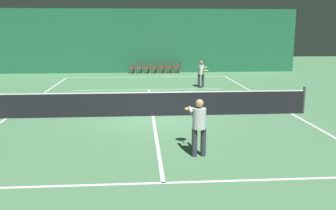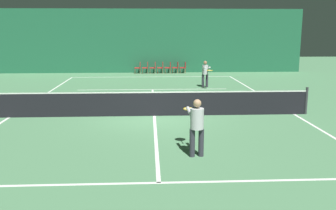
{
  "view_description": "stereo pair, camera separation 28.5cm",
  "coord_description": "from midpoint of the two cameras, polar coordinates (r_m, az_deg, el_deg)",
  "views": [
    {
      "loc": [
        -0.47,
        -14.04,
        3.3
      ],
      "look_at": [
        0.42,
        -2.22,
        0.88
      ],
      "focal_mm": 40.0,
      "sensor_mm": 36.0,
      "label": 1
    },
    {
      "loc": [
        -0.19,
        -14.06,
        3.3
      ],
      "look_at": [
        0.42,
        -2.22,
        0.88
      ],
      "focal_mm": 40.0,
      "sensor_mm": 36.0,
      "label": 2
    }
  ],
  "objects": [
    {
      "name": "court_line_sideline_right",
      "position": [
        15.56,
        17.82,
        -1.24
      ],
      "size": [
        0.1,
        23.8,
        0.0
      ],
      "color": "white",
      "rests_on": "ground"
    },
    {
      "name": "tennis_net",
      "position": [
        14.33,
        -2.9,
        0.31
      ],
      "size": [
        12.0,
        0.1,
        1.07
      ],
      "color": "black",
      "rests_on": "ground"
    },
    {
      "name": "player_near",
      "position": [
        9.78,
        3.87,
        -2.73
      ],
      "size": [
        0.49,
        1.32,
        1.53
      ],
      "rotation": [
        0.0,
        0.0,
        1.69
      ],
      "color": "#2D2D38",
      "rests_on": "ground"
    },
    {
      "name": "ground_plane",
      "position": [
        14.43,
        -2.88,
        -1.68
      ],
      "size": [
        60.0,
        60.0,
        0.0
      ],
      "primitive_type": "plane",
      "color": "#4C7F56"
    },
    {
      "name": "player_far",
      "position": [
        21.53,
        4.71,
        5.06
      ],
      "size": [
        0.48,
        1.31,
        1.5
      ],
      "rotation": [
        0.0,
        0.0,
        -1.46
      ],
      "color": "#2D2D38",
      "rests_on": "ground"
    },
    {
      "name": "courtside_chair_3",
      "position": [
        28.22,
        -2.14,
        5.83
      ],
      "size": [
        0.44,
        0.44,
        0.84
      ],
      "rotation": [
        0.0,
        0.0,
        -1.57
      ],
      "color": "brown",
      "rests_on": "ground"
    },
    {
      "name": "court_line_baseline_far",
      "position": [
        26.16,
        -3.55,
        4.3
      ],
      "size": [
        11.0,
        0.1,
        0.0
      ],
      "color": "white",
      "rests_on": "ground"
    },
    {
      "name": "court_line_sideline_left",
      "position": [
        15.33,
        -23.91,
        -1.88
      ],
      "size": [
        0.1,
        23.8,
        0.0
      ],
      "color": "white",
      "rests_on": "ground"
    },
    {
      "name": "backdrop_curtain",
      "position": [
        28.62,
        -3.69,
        9.69
      ],
      "size": [
        23.0,
        0.12,
        4.76
      ],
      "color": "#1E5B3D",
      "rests_on": "ground"
    },
    {
      "name": "courtside_chair_1",
      "position": [
        28.2,
        -4.45,
        5.8
      ],
      "size": [
        0.44,
        0.44,
        0.84
      ],
      "rotation": [
        0.0,
        0.0,
        -1.57
      ],
      "color": "brown",
      "rests_on": "ground"
    },
    {
      "name": "court_line_service_far",
      "position": [
        20.71,
        -3.34,
        2.38
      ],
      "size": [
        8.25,
        0.1,
        0.0
      ],
      "color": "white",
      "rests_on": "ground"
    },
    {
      "name": "courtside_chair_6",
      "position": [
        28.33,
        1.31,
        5.86
      ],
      "size": [
        0.44,
        0.44,
        0.84
      ],
      "rotation": [
        0.0,
        0.0,
        -1.57
      ],
      "color": "brown",
      "rests_on": "ground"
    },
    {
      "name": "courtside_chair_0",
      "position": [
        28.2,
        -5.6,
        5.78
      ],
      "size": [
        0.44,
        0.44,
        0.84
      ],
      "rotation": [
        0.0,
        0.0,
        -1.57
      ],
      "color": "brown",
      "rests_on": "ground"
    },
    {
      "name": "court_line_service_near",
      "position": [
        8.34,
        -1.71,
        -11.77
      ],
      "size": [
        8.25,
        0.1,
        0.0
      ],
      "color": "white",
      "rests_on": "ground"
    },
    {
      "name": "court_line_centre",
      "position": [
        14.43,
        -2.88,
        -1.67
      ],
      "size": [
        0.1,
        12.8,
        0.0
      ],
      "color": "white",
      "rests_on": "ground"
    },
    {
      "name": "courtside_chair_2",
      "position": [
        28.2,
        -3.29,
        5.81
      ],
      "size": [
        0.44,
        0.44,
        0.84
      ],
      "rotation": [
        0.0,
        0.0,
        -1.57
      ],
      "color": "brown",
      "rests_on": "ground"
    },
    {
      "name": "courtside_chair_5",
      "position": [
        28.28,
        0.16,
        5.85
      ],
      "size": [
        0.44,
        0.44,
        0.84
      ],
      "rotation": [
        0.0,
        0.0,
        -1.57
      ],
      "color": "brown",
      "rests_on": "ground"
    },
    {
      "name": "courtside_chair_4",
      "position": [
        28.24,
        -0.99,
        5.84
      ],
      "size": [
        0.44,
        0.44,
        0.84
      ],
      "rotation": [
        0.0,
        0.0,
        -1.57
      ],
      "color": "brown",
      "rests_on": "ground"
    }
  ]
}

